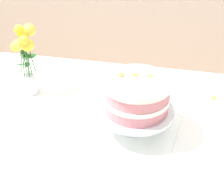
% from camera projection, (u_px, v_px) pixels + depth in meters
% --- Properties ---
extents(dining_table, '(1.40, 1.00, 0.74)m').
position_uv_depth(dining_table, '(96.00, 141.00, 1.28)').
color(dining_table, white).
rests_on(dining_table, ground).
extents(linen_napkin, '(0.37, 0.37, 0.00)m').
position_uv_depth(linen_napkin, '(135.00, 129.00, 1.20)').
color(linen_napkin, white).
rests_on(linen_napkin, dining_table).
extents(cake_stand, '(0.29, 0.29, 0.10)m').
position_uv_depth(cake_stand, '(135.00, 112.00, 1.16)').
color(cake_stand, silver).
rests_on(cake_stand, linen_napkin).
extents(layer_cake, '(0.25, 0.25, 0.13)m').
position_uv_depth(layer_cake, '(136.00, 95.00, 1.11)').
color(layer_cake, '#CC7A84').
rests_on(layer_cake, cake_stand).
extents(flower_vase, '(0.10, 0.11, 0.32)m').
position_uv_depth(flower_vase, '(27.00, 59.00, 1.33)').
color(flower_vase, silver).
rests_on(flower_vase, dining_table).
extents(loose_petal_0, '(0.03, 0.05, 0.00)m').
position_uv_depth(loose_petal_0, '(214.00, 98.00, 1.38)').
color(loose_petal_0, yellow).
rests_on(loose_petal_0, dining_table).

